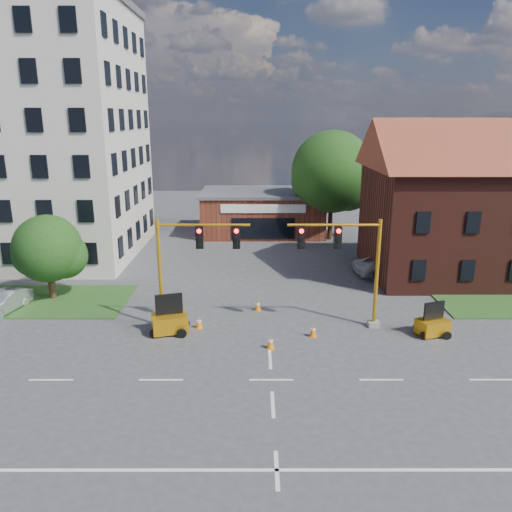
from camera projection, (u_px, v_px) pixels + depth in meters
name	position (u px, v px, depth m)	size (l,w,h in m)	color
ground	(271.00, 380.00, 22.61)	(120.00, 120.00, 0.00)	#424245
lane_markings	(274.00, 418.00, 19.72)	(60.00, 36.00, 0.01)	white
office_block	(21.00, 132.00, 40.91)	(18.40, 15.40, 20.60)	beige
brick_shop	(263.00, 212.00, 50.90)	(12.40, 8.40, 4.30)	maroon
townhouse_row	(511.00, 196.00, 36.44)	(21.00, 11.00, 11.50)	#4C1E16
tree_large	(336.00, 175.00, 47.01)	(8.12, 7.73, 10.38)	#392114
tree_nw_front	(52.00, 250.00, 31.91)	(4.55, 4.34, 5.57)	#392114
signal_mast_west	(189.00, 260.00, 27.33)	(5.30, 0.60, 6.20)	#9B9A95
signal_mast_east	(348.00, 260.00, 27.33)	(5.30, 0.60, 6.20)	#9B9A95
trailer_west	(170.00, 321.00, 27.38)	(2.18, 1.75, 2.16)	orange
trailer_east	(432.00, 325.00, 27.12)	(1.88, 1.55, 1.84)	orange
cone_a	(199.00, 322.00, 28.07)	(0.40, 0.40, 0.70)	orange
cone_b	(258.00, 305.00, 30.63)	(0.40, 0.40, 0.70)	orange
cone_c	(270.00, 342.00, 25.58)	(0.40, 0.40, 0.70)	orange
cone_d	(313.00, 331.00, 26.96)	(0.40, 0.40, 0.70)	orange
pickup_white	(389.00, 266.00, 37.40)	(2.40, 5.21, 1.45)	silver
sedan_silver_front	(3.00, 302.00, 30.25)	(1.36, 3.91, 1.29)	#97999E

